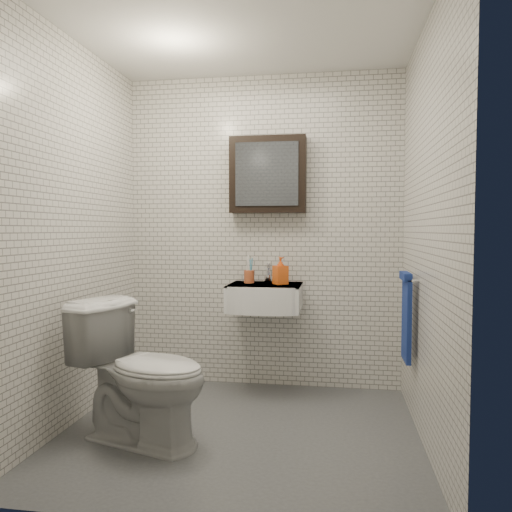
# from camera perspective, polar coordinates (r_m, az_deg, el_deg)

# --- Properties ---
(ground) EXTENTS (2.20, 2.00, 0.01)m
(ground) POSITION_cam_1_polar(r_m,az_deg,el_deg) (3.30, -1.88, -19.46)
(ground) COLOR #484B4F
(ground) RESTS_ON ground
(room_shell) EXTENTS (2.22, 2.02, 2.51)m
(room_shell) POSITION_cam_1_polar(r_m,az_deg,el_deg) (3.06, -1.92, 6.75)
(room_shell) COLOR silver
(room_shell) RESTS_ON ground
(washbasin) EXTENTS (0.55, 0.50, 0.20)m
(washbasin) POSITION_cam_1_polar(r_m,az_deg,el_deg) (3.80, 0.96, -4.71)
(washbasin) COLOR white
(washbasin) RESTS_ON room_shell
(faucet) EXTENTS (0.06, 0.20, 0.15)m
(faucet) POSITION_cam_1_polar(r_m,az_deg,el_deg) (3.98, 1.36, -2.03)
(faucet) COLOR silver
(faucet) RESTS_ON washbasin
(mirror_cabinet) EXTENTS (0.60, 0.15, 0.60)m
(mirror_cabinet) POSITION_cam_1_polar(r_m,az_deg,el_deg) (3.98, 1.37, 9.25)
(mirror_cabinet) COLOR black
(mirror_cabinet) RESTS_ON room_shell
(towel_rail) EXTENTS (0.09, 0.30, 0.58)m
(towel_rail) POSITION_cam_1_polar(r_m,az_deg,el_deg) (3.42, 16.83, -6.24)
(towel_rail) COLOR silver
(towel_rail) RESTS_ON room_shell
(toothbrush_cup) EXTENTS (0.09, 0.09, 0.22)m
(toothbrush_cup) POSITION_cam_1_polar(r_m,az_deg,el_deg) (3.91, -0.79, -2.30)
(toothbrush_cup) COLOR #B7542D
(toothbrush_cup) RESTS_ON washbasin
(soap_bottle) EXTENTS (0.13, 0.13, 0.21)m
(soap_bottle) POSITION_cam_1_polar(r_m,az_deg,el_deg) (3.82, 2.81, -1.67)
(soap_bottle) COLOR #FD531A
(soap_bottle) RESTS_ON washbasin
(toilet) EXTENTS (0.93, 0.69, 0.84)m
(toilet) POSITION_cam_1_polar(r_m,az_deg,el_deg) (3.11, -12.83, -12.84)
(toilet) COLOR silver
(toilet) RESTS_ON ground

